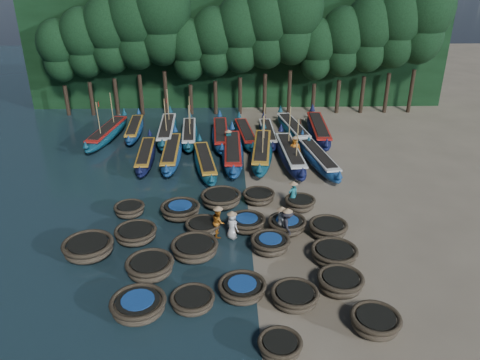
{
  "coord_description": "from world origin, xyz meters",
  "views": [
    {
      "loc": [
        -1.19,
        -22.82,
        13.2
      ],
      "look_at": [
        -0.44,
        2.43,
        1.3
      ],
      "focal_mm": 35.0,
      "sensor_mm": 36.0,
      "label": 1
    }
  ],
  "objects_px": {
    "coracle_18": "(287,225)",
    "long_boat_10": "(134,129)",
    "long_boat_12": "(189,134)",
    "fisherman_2": "(218,221)",
    "long_boat_5": "(233,152)",
    "long_boat_14": "(245,134)",
    "coracle_5": "(138,306)",
    "long_boat_13": "(221,135)",
    "fisherman_5": "(229,140)",
    "long_boat_17": "(318,130)",
    "fisherman_0": "(232,225)",
    "long_boat_2": "(146,156)",
    "coracle_9": "(340,282)",
    "coracle_23": "(259,196)",
    "coracle_14": "(334,254)",
    "coracle_21": "(180,210)",
    "coracle_3": "(280,346)",
    "long_boat_7": "(290,154)",
    "coracle_17": "(247,223)",
    "long_boat_15": "(268,134)",
    "coracle_22": "(221,199)",
    "coracle_4": "(375,322)",
    "fisherman_1": "(293,194)",
    "long_boat_11": "(167,131)",
    "long_boat_9": "(107,133)",
    "coracle_19": "(328,229)",
    "long_boat_4": "(205,162)",
    "fisherman_6": "(295,148)",
    "coracle_16": "(203,227)",
    "coracle_10": "(88,248)",
    "coracle_6": "(193,301)",
    "coracle_20": "(130,210)",
    "long_boat_16": "(293,129)",
    "coracle_8": "(295,297)",
    "long_boat_3": "(171,153)",
    "coracle_24": "(300,203)",
    "coracle_13": "(270,244)",
    "long_boat_8": "(318,159)",
    "fisherman_4": "(281,221)",
    "coracle_11": "(150,267)"
  },
  "relations": [
    {
      "from": "long_boat_7",
      "to": "long_boat_13",
      "type": "bearing_deg",
      "value": 135.06
    },
    {
      "from": "coracle_22",
      "to": "long_boat_14",
      "type": "height_order",
      "value": "long_boat_14"
    },
    {
      "from": "coracle_16",
      "to": "coracle_17",
      "type": "distance_m",
      "value": 2.35
    },
    {
      "from": "long_boat_11",
      "to": "long_boat_12",
      "type": "xyz_separation_m",
      "value": [
        1.86,
        -0.65,
        -0.06
      ]
    },
    {
      "from": "fisherman_4",
      "to": "fisherman_5",
      "type": "xyz_separation_m",
      "value": [
        -2.67,
        12.49,
        -0.09
      ]
    },
    {
      "from": "coracle_11",
      "to": "coracle_24",
      "type": "distance_m",
      "value": 9.88
    },
    {
      "from": "coracle_8",
      "to": "coracle_23",
      "type": "distance_m",
      "value": 9.3
    },
    {
      "from": "coracle_4",
      "to": "long_boat_5",
      "type": "height_order",
      "value": "long_boat_5"
    },
    {
      "from": "coracle_24",
      "to": "coracle_6",
      "type": "bearing_deg",
      "value": -124.32
    },
    {
      "from": "long_boat_9",
      "to": "coracle_23",
      "type": "bearing_deg",
      "value": -35.1
    },
    {
      "from": "coracle_10",
      "to": "coracle_16",
      "type": "bearing_deg",
      "value": 20.06
    },
    {
      "from": "coracle_5",
      "to": "coracle_19",
      "type": "height_order",
      "value": "coracle_19"
    },
    {
      "from": "coracle_22",
      "to": "long_boat_11",
      "type": "height_order",
      "value": "long_boat_11"
    },
    {
      "from": "coracle_5",
      "to": "coracle_18",
      "type": "bearing_deg",
      "value": 42.39
    },
    {
      "from": "coracle_18",
      "to": "long_boat_10",
      "type": "relative_size",
      "value": 0.29
    },
    {
      "from": "long_boat_10",
      "to": "long_boat_11",
      "type": "relative_size",
      "value": 0.83
    },
    {
      "from": "coracle_20",
      "to": "long_boat_12",
      "type": "height_order",
      "value": "long_boat_12"
    },
    {
      "from": "long_boat_12",
      "to": "fisherman_2",
      "type": "xyz_separation_m",
      "value": [
        2.53,
        -14.56,
        0.35
      ]
    },
    {
      "from": "coracle_14",
      "to": "coracle_21",
      "type": "distance_m",
      "value": 8.98
    },
    {
      "from": "long_boat_3",
      "to": "long_boat_14",
      "type": "height_order",
      "value": "long_boat_3"
    },
    {
      "from": "fisherman_2",
      "to": "coracle_23",
      "type": "bearing_deg",
      "value": -38.7
    },
    {
      "from": "long_boat_15",
      "to": "fisherman_1",
      "type": "relative_size",
      "value": 4.1
    },
    {
      "from": "long_boat_17",
      "to": "fisherman_0",
      "type": "relative_size",
      "value": 5.34
    },
    {
      "from": "coracle_22",
      "to": "coracle_24",
      "type": "relative_size",
      "value": 1.31
    },
    {
      "from": "long_boat_3",
      "to": "long_boat_12",
      "type": "xyz_separation_m",
      "value": [
        1.0,
        4.16,
        -0.02
      ]
    },
    {
      "from": "long_boat_7",
      "to": "coracle_17",
      "type": "bearing_deg",
      "value": -113.93
    },
    {
      "from": "coracle_13",
      "to": "long_boat_12",
      "type": "bearing_deg",
      "value": 107.57
    },
    {
      "from": "long_boat_7",
      "to": "fisherman_0",
      "type": "height_order",
      "value": "long_boat_7"
    },
    {
      "from": "coracle_22",
      "to": "long_boat_10",
      "type": "height_order",
      "value": "long_boat_10"
    },
    {
      "from": "fisherman_0",
      "to": "coracle_4",
      "type": "bearing_deg",
      "value": 173.37
    },
    {
      "from": "long_boat_5",
      "to": "long_boat_13",
      "type": "relative_size",
      "value": 1.08
    },
    {
      "from": "long_boat_2",
      "to": "long_boat_12",
      "type": "relative_size",
      "value": 0.94
    },
    {
      "from": "long_boat_13",
      "to": "fisherman_5",
      "type": "distance_m",
      "value": 1.96
    },
    {
      "from": "coracle_18",
      "to": "fisherman_5",
      "type": "relative_size",
      "value": 1.23
    },
    {
      "from": "coracle_20",
      "to": "long_boat_16",
      "type": "height_order",
      "value": "long_boat_16"
    },
    {
      "from": "coracle_14",
      "to": "coracle_6",
      "type": "bearing_deg",
      "value": -154.43
    },
    {
      "from": "long_boat_5",
      "to": "long_boat_14",
      "type": "xyz_separation_m",
      "value": [
        1.08,
        4.1,
        -0.09
      ]
    },
    {
      "from": "coracle_19",
      "to": "long_boat_4",
      "type": "distance_m",
      "value": 11.25
    },
    {
      "from": "fisherman_1",
      "to": "long_boat_8",
      "type": "bearing_deg",
      "value": -137.17
    },
    {
      "from": "coracle_9",
      "to": "coracle_23",
      "type": "xyz_separation_m",
      "value": [
        -3.01,
        8.45,
        -0.08
      ]
    },
    {
      "from": "coracle_5",
      "to": "long_boat_3",
      "type": "distance_m",
      "value": 16.41
    },
    {
      "from": "coracle_19",
      "to": "fisherman_6",
      "type": "height_order",
      "value": "fisherman_6"
    },
    {
      "from": "coracle_3",
      "to": "long_boat_10",
      "type": "xyz_separation_m",
      "value": [
        -9.52,
        24.31,
        0.1
      ]
    },
    {
      "from": "coracle_23",
      "to": "fisherman_0",
      "type": "distance_m",
      "value": 4.34
    },
    {
      "from": "fisherman_5",
      "to": "long_boat_5",
      "type": "bearing_deg",
      "value": -21.56
    },
    {
      "from": "long_boat_15",
      "to": "fisherman_5",
      "type": "relative_size",
      "value": 4.38
    },
    {
      "from": "long_boat_4",
      "to": "coracle_20",
      "type": "bearing_deg",
      "value": -130.63
    },
    {
      "from": "coracle_17",
      "to": "coracle_20",
      "type": "height_order",
      "value": "coracle_17"
    },
    {
      "from": "coracle_17",
      "to": "fisherman_6",
      "type": "xyz_separation_m",
      "value": [
        3.86,
        9.5,
        0.53
      ]
    },
    {
      "from": "coracle_17",
      "to": "fisherman_4",
      "type": "relative_size",
      "value": 1.13
    }
  ]
}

